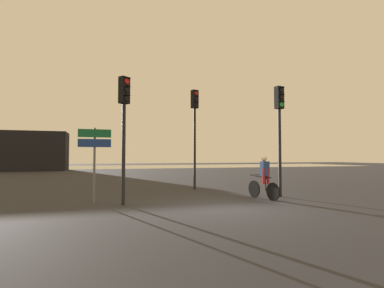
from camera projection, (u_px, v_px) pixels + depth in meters
ground_plane at (224, 208)px, 9.27m from camera, size 120.00×120.00×0.00m
water_strip at (125, 167)px, 46.34m from camera, size 80.00×16.00×0.01m
distant_building at (24, 151)px, 33.40m from camera, size 9.08×4.00×4.37m
traffic_light_near_left at (124, 115)px, 9.99m from camera, size 0.41×0.42×4.28m
traffic_light_center at (195, 121)px, 14.76m from camera, size 0.38×0.40×4.89m
traffic_light_near_right at (280, 120)px, 12.00m from camera, size 0.36×0.38×4.42m
direction_sign_post at (94, 151)px, 10.36m from camera, size 1.10×0.11×2.60m
cyclist at (264, 177)px, 11.24m from camera, size 0.50×1.69×1.62m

